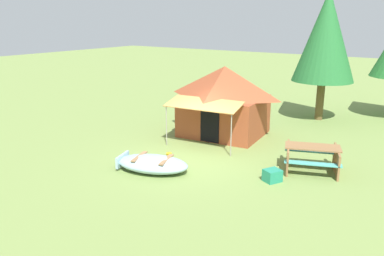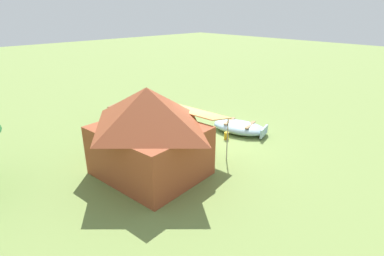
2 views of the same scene
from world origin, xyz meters
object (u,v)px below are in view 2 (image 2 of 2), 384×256
object	(u,v)px
canvas_cabin_tent	(149,131)
beached_rowboat	(240,127)
cooler_box	(163,116)
fuel_can	(226,136)
picnic_table	(128,114)

from	to	relation	value
canvas_cabin_tent	beached_rowboat	bearing A→B (deg)	-87.81
beached_rowboat	canvas_cabin_tent	distance (m)	4.82
canvas_cabin_tent	cooler_box	size ratio (longest dim) A/B	8.83
canvas_cabin_tent	fuel_can	distance (m)	3.95
canvas_cabin_tent	picnic_table	xyz separation A→B (m)	(4.21, -1.87, -0.95)
canvas_cabin_tent	picnic_table	size ratio (longest dim) A/B	2.01
canvas_cabin_tent	fuel_can	size ratio (longest dim) A/B	13.88
picnic_table	cooler_box	xyz separation A→B (m)	(-0.66, -1.46, -0.31)
fuel_can	beached_rowboat	bearing A→B (deg)	-85.03
beached_rowboat	canvas_cabin_tent	bearing A→B (deg)	92.19
canvas_cabin_tent	picnic_table	world-z (taller)	canvas_cabin_tent
fuel_can	cooler_box	bearing A→B (deg)	6.76
cooler_box	fuel_can	bearing A→B (deg)	-173.24
beached_rowboat	cooler_box	xyz separation A→B (m)	(3.37, 1.35, -0.06)
picnic_table	fuel_can	bearing A→B (deg)	-155.60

